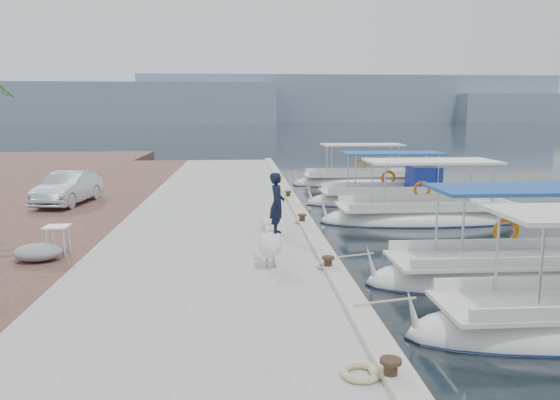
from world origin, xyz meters
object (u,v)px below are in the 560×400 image
(fisherman, at_px, (277,204))
(fishing_caique_d, at_px, (390,199))
(fishing_caique_c, at_px, (424,218))
(pelican, at_px, (270,244))
(parked_car, at_px, (68,188))
(fishing_caique_e, at_px, (358,182))
(fishing_caique_b, at_px, (512,277))

(fisherman, bearing_deg, fishing_caique_d, -28.74)
(fishing_caique_c, xyz_separation_m, pelican, (-6.00, -7.27, 0.90))
(fishing_caique_c, xyz_separation_m, fishing_caique_d, (-0.17, 3.99, 0.07))
(parked_car, bearing_deg, fishing_caique_e, 41.28)
(fishing_caique_c, relative_size, parked_car, 2.08)
(fishing_caique_c, relative_size, fishing_caique_d, 1.08)
(fishing_caique_b, relative_size, fishing_caique_d, 0.98)
(fishing_caique_e, bearing_deg, fisherman, -110.90)
(fishing_caique_e, bearing_deg, pelican, -108.34)
(fisherman, bearing_deg, fishing_caique_c, -49.16)
(fishing_caique_b, relative_size, pelican, 5.25)
(parked_car, bearing_deg, fishing_caique_b, -27.05)
(fishing_caique_d, relative_size, parked_car, 1.92)
(fishing_caique_e, height_order, parked_car, fishing_caique_e)
(fishing_caique_b, height_order, fishing_caique_d, same)
(fishing_caique_b, distance_m, fishing_caique_d, 11.19)
(fishing_caique_b, xyz_separation_m, fisherman, (-5.28, 3.25, 1.25))
(fishing_caique_e, distance_m, parked_car, 15.47)
(fishing_caique_e, relative_size, parked_car, 1.97)
(pelican, relative_size, parked_car, 0.36)
(pelican, bearing_deg, fishing_caique_d, 62.62)
(fishing_caique_e, bearing_deg, fishing_caique_d, -89.72)
(fishing_caique_b, bearing_deg, fishing_caique_e, 89.54)
(fishing_caique_c, distance_m, fishing_caique_e, 10.23)
(fishing_caique_e, distance_m, pelican, 18.46)
(fishing_caique_b, distance_m, fisherman, 6.32)
(pelican, bearing_deg, parked_car, 128.21)
(fishing_caique_c, height_order, parked_car, fishing_caique_c)
(fishing_caique_d, distance_m, parked_car, 13.16)
(fishing_caique_c, bearing_deg, pelican, -129.54)
(fishing_caique_b, height_order, fisherman, fisherman)
(fishing_caique_e, bearing_deg, fishing_caique_c, -88.87)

